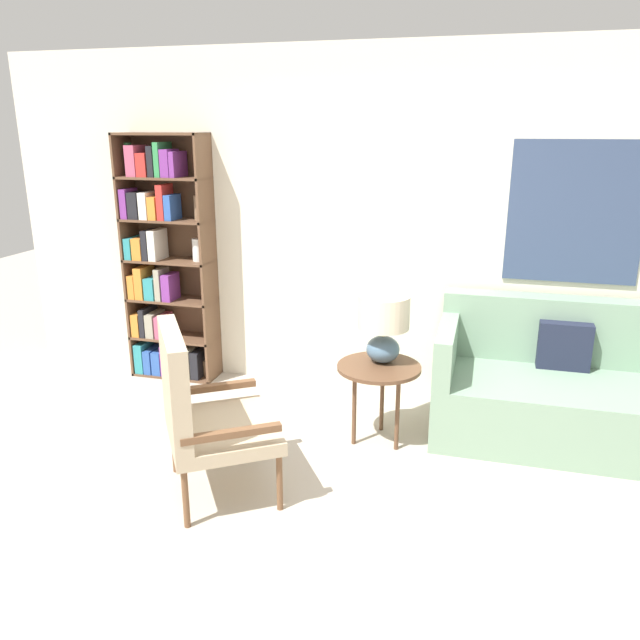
# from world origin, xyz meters

# --- Properties ---
(ground_plane) EXTENTS (14.00, 14.00, 0.00)m
(ground_plane) POSITION_xyz_m (0.00, 0.00, 0.00)
(ground_plane) COLOR #B2A899
(wall_back) EXTENTS (6.40, 0.08, 2.70)m
(wall_back) POSITION_xyz_m (0.02, 2.03, 1.35)
(wall_back) COLOR silver
(wall_back) RESTS_ON ground_plane
(bookshelf) EXTENTS (0.74, 0.30, 2.06)m
(bookshelf) POSITION_xyz_m (-1.80, 1.84, 0.97)
(bookshelf) COLOR brown
(bookshelf) RESTS_ON ground_plane
(armchair) EXTENTS (0.88, 0.91, 1.03)m
(armchair) POSITION_xyz_m (-0.70, 0.19, 0.57)
(armchair) COLOR brown
(armchair) RESTS_ON ground_plane
(couch) EXTENTS (1.73, 0.93, 0.93)m
(couch) POSITION_xyz_m (1.41, 1.55, 0.34)
(couch) COLOR gray
(couch) RESTS_ON ground_plane
(side_table) EXTENTS (0.57, 0.57, 0.56)m
(side_table) POSITION_xyz_m (0.19, 1.11, 0.51)
(side_table) COLOR brown
(side_table) RESTS_ON ground_plane
(table_lamp) EXTENTS (0.34, 0.34, 0.47)m
(table_lamp) POSITION_xyz_m (0.19, 1.19, 0.85)
(table_lamp) COLOR slate
(table_lamp) RESTS_ON side_table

